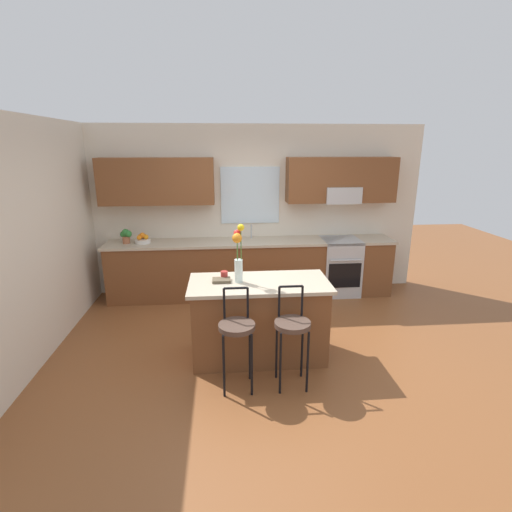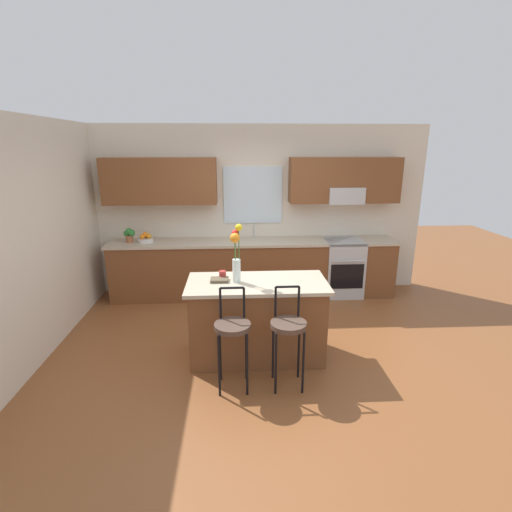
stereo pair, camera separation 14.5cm
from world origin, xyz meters
TOP-DOWN VIEW (x-y plane):
  - ground_plane at (0.00, 0.00)m, footprint 14.00×14.00m
  - wall_left at (-2.56, 0.30)m, footprint 0.12×4.60m
  - back_wall_assembly at (0.03, 1.98)m, footprint 5.60×0.50m
  - counter_run at (0.00, 1.70)m, footprint 4.56×0.64m
  - sink_faucet at (0.01, 1.84)m, footprint 0.02×0.13m
  - oven_range at (1.45, 1.68)m, footprint 0.60×0.64m
  - kitchen_island at (-0.06, -0.20)m, footprint 1.56×0.75m
  - bar_stool_near at (-0.33, -0.79)m, footprint 0.36×0.36m
  - bar_stool_middle at (0.22, -0.79)m, footprint 0.36×0.36m
  - flower_vase at (-0.29, -0.19)m, footprint 0.13×0.15m
  - mug_ceramic at (-0.45, -0.07)m, footprint 0.08×0.08m
  - cookbook at (-0.48, -0.16)m, footprint 0.20×0.15m
  - fruit_bowl_oranges at (-1.69, 1.70)m, footprint 0.24×0.24m
  - potted_plant_small at (-1.94, 1.70)m, footprint 0.18×0.12m

SIDE VIEW (x-z plane):
  - ground_plane at x=0.00m, z-range 0.00..0.00m
  - oven_range at x=1.45m, z-range 0.00..0.92m
  - kitchen_island at x=-0.06m, z-range 0.00..0.92m
  - counter_run at x=0.00m, z-range 0.01..0.93m
  - bar_stool_near at x=-0.33m, z-range 0.11..1.16m
  - bar_stool_middle at x=0.22m, z-range 0.11..1.16m
  - cookbook at x=-0.48m, z-range 0.92..0.95m
  - mug_ceramic at x=-0.45m, z-range 0.92..1.01m
  - fruit_bowl_oranges at x=-1.69m, z-range 0.90..1.06m
  - potted_plant_small at x=-1.94m, z-range 0.94..1.16m
  - sink_faucet at x=0.01m, z-range 0.95..1.18m
  - flower_vase at x=-0.29m, z-range 0.93..1.58m
  - wall_left at x=-2.56m, z-range 0.00..2.70m
  - back_wall_assembly at x=0.03m, z-range 0.16..2.86m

